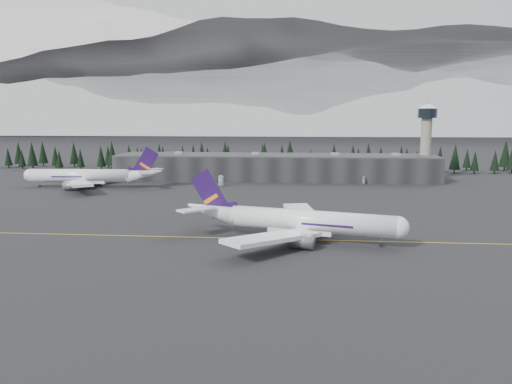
# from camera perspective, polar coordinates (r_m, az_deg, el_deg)

# --- Properties ---
(ground) EXTENTS (1400.00, 1400.00, 0.00)m
(ground) POSITION_cam_1_polar(r_m,az_deg,el_deg) (132.65, -0.81, -5.13)
(ground) COLOR black
(ground) RESTS_ON ground
(taxiline) EXTENTS (400.00, 0.40, 0.02)m
(taxiline) POSITION_cam_1_polar(r_m,az_deg,el_deg) (130.72, -0.90, -5.33)
(taxiline) COLOR gold
(taxiline) RESTS_ON ground
(terminal) EXTENTS (160.00, 30.00, 12.60)m
(terminal) POSITION_cam_1_polar(r_m,az_deg,el_deg) (254.77, 2.20, 2.89)
(terminal) COLOR black
(terminal) RESTS_ON ground
(control_tower) EXTENTS (10.00, 10.00, 37.70)m
(control_tower) POSITION_cam_1_polar(r_m,az_deg,el_deg) (263.47, 18.88, 6.35)
(control_tower) COLOR gray
(control_tower) RESTS_ON ground
(treeline) EXTENTS (360.00, 20.00, 15.00)m
(treeline) POSITION_cam_1_polar(r_m,az_deg,el_deg) (291.47, 2.61, 3.83)
(treeline) COLOR black
(treeline) RESTS_ON ground
(mountain_ridge) EXTENTS (4400.00, 900.00, 420.00)m
(mountain_ridge) POSITION_cam_1_polar(r_m,az_deg,el_deg) (1128.68, 4.67, 6.91)
(mountain_ridge) COLOR white
(mountain_ridge) RESTS_ON ground
(jet_main) EXTENTS (58.57, 53.31, 17.57)m
(jet_main) POSITION_cam_1_polar(r_m,az_deg,el_deg) (129.44, 4.06, -3.24)
(jet_main) COLOR white
(jet_main) RESTS_ON ground
(jet_parked) EXTENTS (63.35, 58.40, 18.62)m
(jet_parked) POSITION_cam_1_polar(r_m,az_deg,el_deg) (235.64, -18.23, 1.75)
(jet_parked) COLOR silver
(jet_parked) RESTS_ON ground
(gse_vehicle_a) EXTENTS (3.39, 5.55, 1.44)m
(gse_vehicle_a) POSITION_cam_1_polar(r_m,az_deg,el_deg) (228.96, -4.01, 0.83)
(gse_vehicle_a) COLOR silver
(gse_vehicle_a) RESTS_ON ground
(gse_vehicle_b) EXTENTS (3.97, 3.33, 1.28)m
(gse_vehicle_b) POSITION_cam_1_polar(r_m,az_deg,el_deg) (241.02, 12.24, 1.02)
(gse_vehicle_b) COLOR silver
(gse_vehicle_b) RESTS_ON ground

